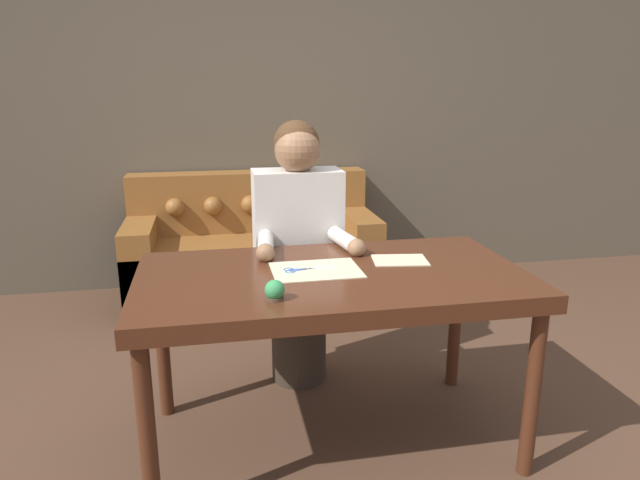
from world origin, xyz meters
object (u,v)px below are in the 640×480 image
object	(u,v)px
couch	(253,254)
person	(298,252)
scissors	(300,270)
pin_cushion	(275,291)
dining_table	(332,290)

from	to	relation	value
couch	person	bearing A→B (deg)	-83.69
scissors	pin_cushion	xyz separation A→B (m)	(-0.14, -0.30, 0.03)
dining_table	pin_cushion	size ratio (longest dim) A/B	21.43
person	pin_cushion	size ratio (longest dim) A/B	18.49
dining_table	person	xyz separation A→B (m)	(-0.05, 0.56, -0.01)
couch	person	size ratio (longest dim) A/B	1.28
couch	pin_cushion	size ratio (longest dim) A/B	23.76
person	pin_cushion	xyz separation A→B (m)	(-0.21, -0.81, 0.11)
person	couch	bearing A→B (deg)	96.31
person	dining_table	bearing A→B (deg)	-84.97
person	pin_cushion	world-z (taller)	person
scissors	pin_cushion	size ratio (longest dim) A/B	2.99
person	scissors	world-z (taller)	person
dining_table	couch	distance (m)	1.84
scissors	person	bearing A→B (deg)	82.23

